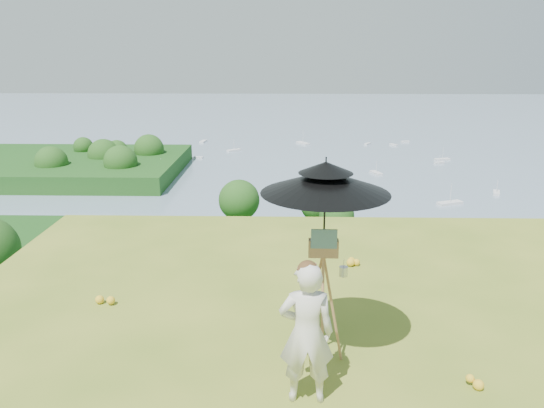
# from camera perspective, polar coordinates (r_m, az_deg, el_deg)

# --- Properties ---
(shoreline_tier) EXTENTS (170.00, 28.00, 8.00)m
(shoreline_tier) POSITION_cam_1_polar(r_m,az_deg,el_deg) (88.22, 2.74, -10.21)
(shoreline_tier) COLOR #686453
(shoreline_tier) RESTS_ON bay_water
(bay_water) EXTENTS (700.00, 700.00, 0.00)m
(bay_water) POSITION_cam_1_polar(r_m,az_deg,el_deg) (246.74, 1.90, 7.65)
(bay_water) COLOR slate
(bay_water) RESTS_ON ground
(peninsula) EXTENTS (90.00, 60.00, 12.00)m
(peninsula) POSITION_cam_1_polar(r_m,az_deg,el_deg) (177.72, -22.89, 4.57)
(peninsula) COLOR #103B11
(peninsula) RESTS_ON bay_water
(slope_trees) EXTENTS (110.00, 50.00, 6.00)m
(slope_trees) POSITION_cam_1_polar(r_m,az_deg,el_deg) (43.09, 4.29, -9.05)
(slope_trees) COLOR #1F4514
(slope_trees) RESTS_ON forest_slope
(harbor_town) EXTENTS (110.00, 22.00, 5.00)m
(harbor_town) POSITION_cam_1_polar(r_m,az_deg,el_deg) (85.51, 2.80, -6.31)
(harbor_town) COLOR silver
(harbor_town) RESTS_ON shoreline_tier
(moored_boats) EXTENTS (140.00, 140.00, 0.70)m
(moored_boats) POSITION_cam_1_polar(r_m,az_deg,el_deg) (169.30, -2.13, 3.72)
(moored_boats) COLOR silver
(moored_boats) RESTS_ON bay_water
(painter) EXTENTS (0.56, 0.37, 1.52)m
(painter) POSITION_cam_1_polar(r_m,az_deg,el_deg) (5.43, 3.73, -13.70)
(painter) COLOR silver
(painter) RESTS_ON ground
(field_easel) EXTENTS (0.65, 0.65, 1.67)m
(field_easel) POSITION_cam_1_polar(r_m,az_deg,el_deg) (5.91, 5.39, -10.21)
(field_easel) COLOR #96683E
(field_easel) RESTS_ON ground
(sun_umbrella) EXTENTS (1.41, 1.41, 1.04)m
(sun_umbrella) POSITION_cam_1_polar(r_m,az_deg,el_deg) (5.55, 5.70, -0.22)
(sun_umbrella) COLOR black
(sun_umbrella) RESTS_ON field_easel
(painter_cap) EXTENTS (0.26, 0.29, 0.10)m
(painter_cap) POSITION_cam_1_polar(r_m,az_deg,el_deg) (5.11, 3.87, -6.71)
(painter_cap) COLOR #C36B6C
(painter_cap) RESTS_ON painter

